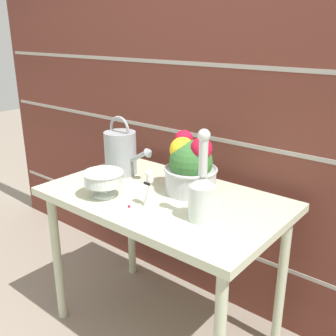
{
  "coord_description": "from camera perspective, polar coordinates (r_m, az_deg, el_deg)",
  "views": [
    {
      "loc": [
        1.04,
        -1.23,
        1.43
      ],
      "look_at": [
        0.0,
        0.03,
        0.86
      ],
      "focal_mm": 42.0,
      "sensor_mm": 36.0,
      "label": 1
    }
  ],
  "objects": [
    {
      "name": "glass_decanter",
      "position": [
        1.5,
        4.99,
        -3.53
      ],
      "size": [
        0.11,
        0.11,
        0.36
      ],
      "color": "silver",
      "rests_on": "patio_table"
    },
    {
      "name": "ground_plane",
      "position": [
        2.16,
        -0.59,
        -22.31
      ],
      "size": [
        12.0,
        12.0,
        0.0
      ],
      "primitive_type": "plane",
      "color": "gray"
    },
    {
      "name": "patio_table",
      "position": [
        1.79,
        -0.66,
        -6.43
      ],
      "size": [
        1.08,
        0.65,
        0.74
      ],
      "color": "beige",
      "rests_on": "ground_plane"
    },
    {
      "name": "fallen_petal",
      "position": [
        1.65,
        -5.67,
        -5.58
      ],
      "size": [
        0.01,
        0.01,
        0.01
      ],
      "color": "red",
      "rests_on": "patio_table"
    },
    {
      "name": "watering_can",
      "position": [
        2.0,
        -6.84,
        2.31
      ],
      "size": [
        0.31,
        0.16,
        0.3
      ],
      "color": "#93999E",
      "rests_on": "patio_table"
    },
    {
      "name": "crystal_pedestal_bowl",
      "position": [
        1.74,
        -9.36,
        -1.62
      ],
      "size": [
        0.18,
        0.18,
        0.12
      ],
      "color": "silver",
      "rests_on": "patio_table"
    },
    {
      "name": "flower_planter",
      "position": [
        1.75,
        3.25,
        0.29
      ],
      "size": [
        0.24,
        0.24,
        0.27
      ],
      "color": "#BCBCC1",
      "rests_on": "patio_table"
    },
    {
      "name": "brick_wall",
      "position": [
        1.99,
        7.43,
        9.5
      ],
      "size": [
        3.6,
        0.08,
        2.2
      ],
      "color": "brown",
      "rests_on": "ground_plane"
    },
    {
      "name": "figurine_vase",
      "position": [
        1.63,
        -2.69,
        -3.42
      ],
      "size": [
        0.06,
        0.06,
        0.16
      ],
      "color": "white",
      "rests_on": "patio_table"
    }
  ]
}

